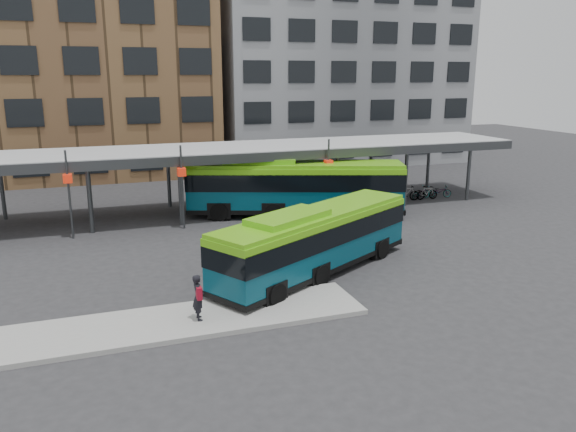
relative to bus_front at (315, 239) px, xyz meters
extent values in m
plane|color=#28282B|center=(-1.30, -0.24, -1.61)|extent=(120.00, 120.00, 0.00)
cube|color=gray|center=(-6.80, -3.24, -1.52)|extent=(14.00, 3.00, 0.18)
cube|color=#999B9E|center=(-1.30, 12.76, 2.39)|extent=(40.00, 6.00, 0.35)
cube|color=#383A3D|center=(-1.30, 9.76, 2.24)|extent=(40.00, 0.15, 0.55)
cylinder|color=#383A3D|center=(-14.30, 15.26, 0.29)|extent=(0.24, 0.24, 3.80)
cylinder|color=#383A3D|center=(-9.30, 10.26, 0.29)|extent=(0.24, 0.24, 3.80)
cylinder|color=#383A3D|center=(-9.30, 15.26, 0.29)|extent=(0.24, 0.24, 3.80)
cylinder|color=#383A3D|center=(-4.30, 10.26, 0.29)|extent=(0.24, 0.24, 3.80)
cylinder|color=#383A3D|center=(-4.30, 15.26, 0.29)|extent=(0.24, 0.24, 3.80)
cylinder|color=#383A3D|center=(0.70, 10.26, 0.29)|extent=(0.24, 0.24, 3.80)
cylinder|color=#383A3D|center=(0.70, 15.26, 0.29)|extent=(0.24, 0.24, 3.80)
cylinder|color=#383A3D|center=(5.70, 10.26, 0.29)|extent=(0.24, 0.24, 3.80)
cylinder|color=#383A3D|center=(5.70, 15.26, 0.29)|extent=(0.24, 0.24, 3.80)
cylinder|color=#383A3D|center=(10.70, 10.26, 0.29)|extent=(0.24, 0.24, 3.80)
cylinder|color=#383A3D|center=(10.70, 15.26, 0.29)|extent=(0.24, 0.24, 3.80)
cylinder|color=#383A3D|center=(15.70, 10.26, 0.29)|extent=(0.24, 0.24, 3.80)
cylinder|color=#383A3D|center=(15.70, 15.26, 0.29)|extent=(0.24, 0.24, 3.80)
cylinder|color=#383A3D|center=(-10.30, 9.46, 0.79)|extent=(0.12, 0.12, 4.80)
cube|color=red|center=(-10.30, 9.46, 1.69)|extent=(0.45, 0.45, 0.45)
cylinder|color=#383A3D|center=(-4.30, 9.46, 0.79)|extent=(0.12, 0.12, 4.80)
cube|color=red|center=(-4.30, 9.46, 1.69)|extent=(0.45, 0.45, 0.45)
cylinder|color=#383A3D|center=(4.70, 9.46, 0.79)|extent=(0.12, 0.12, 4.80)
cube|color=red|center=(4.70, 9.46, 1.69)|extent=(0.45, 0.45, 0.45)
cube|color=brown|center=(-11.30, 31.76, 9.39)|extent=(26.00, 14.00, 22.00)
cube|color=slate|center=(14.70, 31.76, 8.39)|extent=(24.00, 14.00, 20.00)
cube|color=#073D4D|center=(0.04, 0.02, -0.12)|extent=(10.82, 7.57, 2.32)
cube|color=black|center=(0.04, 0.02, 0.34)|extent=(10.89, 7.64, 0.88)
cube|color=#5DB112|center=(0.04, 0.02, 1.13)|extent=(10.77, 7.49, 0.19)
cube|color=#5DB112|center=(-1.57, -0.90, 1.32)|extent=(4.05, 3.30, 0.33)
cube|color=black|center=(0.04, 0.02, -1.17)|extent=(10.90, 7.65, 0.22)
cylinder|color=black|center=(3.82, 0.89, -1.14)|extent=(0.94, 0.70, 0.93)
cylinder|color=black|center=(2.69, 2.86, -1.14)|extent=(0.94, 0.70, 0.93)
cylinder|color=black|center=(-0.36, -1.52, -1.14)|extent=(0.94, 0.70, 0.93)
cylinder|color=black|center=(-1.49, 0.45, -1.14)|extent=(0.94, 0.70, 0.93)
cylinder|color=black|center=(-2.78, -2.91, -1.14)|extent=(0.94, 0.70, 0.93)
cylinder|color=black|center=(-3.91, -0.94, -1.14)|extent=(0.94, 0.70, 0.93)
cube|color=#073D4D|center=(2.79, 10.20, 0.15)|extent=(13.35, 6.99, 2.75)
cube|color=black|center=(2.79, 10.20, 0.70)|extent=(13.42, 7.07, 1.04)
cube|color=#5DB112|center=(2.79, 10.20, 1.63)|extent=(13.31, 6.88, 0.22)
cube|color=#5DB112|center=(0.72, 10.93, 1.85)|extent=(4.80, 3.33, 0.38)
cube|color=black|center=(2.79, 10.20, -1.09)|extent=(13.43, 7.07, 0.26)
cylinder|color=black|center=(6.49, 7.47, -1.06)|extent=(1.15, 0.68, 1.10)
cylinder|color=black|center=(7.38, 10.00, -1.06)|extent=(1.15, 0.68, 1.10)
cylinder|color=black|center=(1.10, 9.37, -1.06)|extent=(1.15, 0.68, 1.10)
cylinder|color=black|center=(2.00, 11.90, -1.06)|extent=(1.15, 0.68, 1.10)
cylinder|color=black|center=(-2.01, 10.47, -1.06)|extent=(1.15, 0.68, 1.10)
cylinder|color=black|center=(-1.11, 13.00, -1.06)|extent=(1.15, 0.68, 1.10)
imported|color=black|center=(-5.87, -3.45, -0.59)|extent=(0.41, 0.62, 1.68)
cube|color=maroon|center=(-5.86, -3.63, -0.37)|extent=(0.18, 0.32, 0.45)
imported|color=slate|center=(9.78, 11.74, -1.18)|extent=(1.64, 0.64, 0.85)
imported|color=slate|center=(10.27, 11.50, -1.08)|extent=(1.80, 0.71, 1.05)
imported|color=slate|center=(10.80, 11.99, -1.18)|extent=(1.72, 1.05, 0.85)
imported|color=slate|center=(11.65, 11.58, -1.07)|extent=(1.85, 0.98, 1.07)
imported|color=slate|center=(12.85, 11.64, -1.15)|extent=(1.85, 1.06, 0.92)
imported|color=slate|center=(13.18, 11.38, -1.12)|extent=(1.65, 0.57, 0.97)
imported|color=slate|center=(14.42, 11.69, -1.17)|extent=(1.78, 1.08, 0.89)
camera|label=1|loc=(-9.02, -21.95, 7.10)|focal=35.00mm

